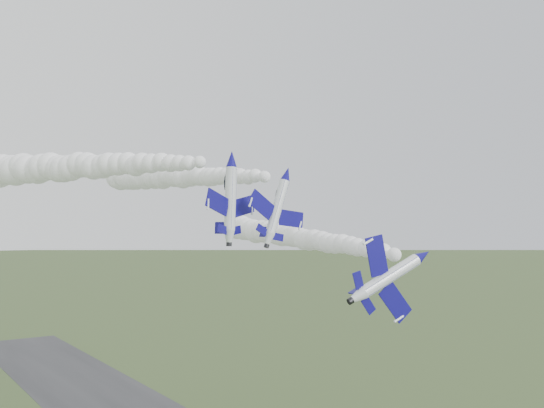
% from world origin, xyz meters
% --- Properties ---
extents(jet_lead, '(5.24, 12.55, 9.39)m').
position_xyz_m(jet_lead, '(11.11, -2.79, 33.07)').
color(jet_lead, white).
extents(smoke_trail_jet_lead, '(14.97, 68.08, 4.92)m').
position_xyz_m(smoke_trail_jet_lead, '(18.44, 33.68, 34.83)').
color(smoke_trail_jet_lead, white).
extents(jet_pair_left, '(10.84, 12.39, 3.23)m').
position_xyz_m(jet_pair_left, '(-1.61, 19.59, 45.73)').
color(jet_pair_left, white).
extents(smoke_trail_jet_pair_left, '(26.03, 50.10, 5.63)m').
position_xyz_m(smoke_trail_jet_pair_left, '(-13.80, 46.01, 46.16)').
color(smoke_trail_jet_pair_left, white).
extents(jet_pair_right, '(9.61, 12.16, 4.03)m').
position_xyz_m(jet_pair_right, '(6.85, 18.51, 44.02)').
color(jet_pair_right, white).
extents(smoke_trail_jet_pair_right, '(9.32, 60.20, 5.22)m').
position_xyz_m(smoke_trail_jet_pair_right, '(5.14, 51.25, 45.77)').
color(smoke_trail_jet_pair_right, white).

